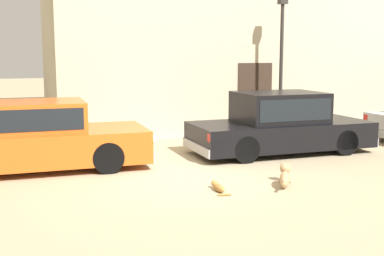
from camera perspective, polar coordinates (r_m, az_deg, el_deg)
ground_plane at (r=9.98m, az=-1.75°, el=-5.39°), size 80.00×80.00×0.00m
parked_sedan_nearest at (r=10.80m, az=-17.48°, el=-0.90°), size 4.73×1.83×1.42m
parked_sedan_second at (r=12.27m, az=9.95°, el=0.55°), size 4.47×1.80×1.47m
stray_dog_spotted at (r=9.35m, az=10.48°, el=-5.46°), size 0.62×0.97×0.39m
stray_cat at (r=8.88m, az=3.00°, el=-6.71°), size 0.22×0.61×0.16m
street_lamp at (r=14.34m, az=10.13°, el=9.00°), size 0.22×0.22×4.00m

